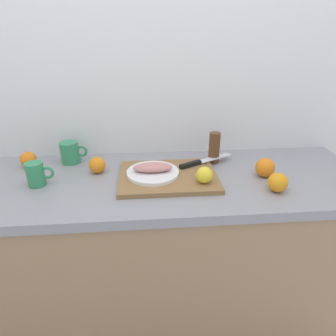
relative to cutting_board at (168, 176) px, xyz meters
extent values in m
plane|color=slate|center=(-0.11, 0.01, -0.91)|extent=(12.00, 12.00, 0.00)
cube|color=white|center=(-0.11, 0.33, 0.34)|extent=(3.20, 0.05, 2.50)
cube|color=#9E7A56|center=(-0.11, 0.01, -0.48)|extent=(2.00, 0.58, 0.86)
cube|color=gray|center=(-0.11, 0.01, -0.03)|extent=(2.00, 0.60, 0.04)
cube|color=olive|center=(0.00, 0.00, 0.00)|extent=(0.41, 0.31, 0.02)
cylinder|color=white|center=(-0.06, 0.01, 0.02)|extent=(0.22, 0.22, 0.01)
ellipsoid|color=tan|center=(-0.06, 0.01, 0.04)|extent=(0.17, 0.07, 0.04)
cube|color=silver|center=(0.24, 0.14, 0.02)|extent=(0.18, 0.11, 0.00)
cube|color=black|center=(0.11, 0.07, 0.02)|extent=(0.11, 0.07, 0.02)
sphere|color=yellow|center=(0.14, -0.08, 0.04)|extent=(0.07, 0.07, 0.07)
cylinder|color=#338C59|center=(-0.45, 0.21, 0.04)|extent=(0.09, 0.09, 0.10)
torus|color=#338C59|center=(-0.40, 0.21, 0.05)|extent=(0.06, 0.01, 0.06)
cylinder|color=#338C59|center=(-0.54, -0.01, 0.04)|extent=(0.07, 0.07, 0.10)
torus|color=#338C59|center=(-0.49, -0.01, 0.04)|extent=(0.06, 0.01, 0.06)
sphere|color=orange|center=(-0.31, 0.09, 0.03)|extent=(0.07, 0.07, 0.07)
sphere|color=orange|center=(-0.64, 0.18, 0.03)|extent=(0.07, 0.07, 0.07)
sphere|color=orange|center=(0.42, -0.01, 0.03)|extent=(0.08, 0.08, 0.08)
sphere|color=orange|center=(0.42, -0.14, 0.03)|extent=(0.08, 0.08, 0.08)
cylinder|color=brown|center=(0.23, 0.16, 0.06)|extent=(0.05, 0.05, 0.15)
camera|label=1|loc=(-0.09, -1.09, 0.55)|focal=30.47mm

